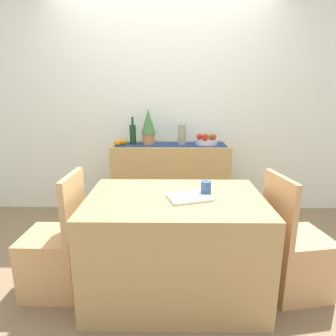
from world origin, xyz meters
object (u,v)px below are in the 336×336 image
Objects in this scene: dining_table at (175,245)px; open_book at (189,197)px; chair_by_corner at (295,259)px; ceramic_vase at (182,135)px; sideboard_console at (171,181)px; potted_plant at (148,126)px; coffee_cup at (206,188)px; chair_near_window at (56,257)px; fruit_bowl at (206,142)px; wine_bottle at (133,134)px.

open_book is at bearing -17.06° from dining_table.
ceramic_vase is at bearing 119.89° from chair_by_corner.
ceramic_vase reaches higher than sideboard_console.
potted_plant reaches higher than coffee_cup.
dining_table is 12.21× the size of coffee_cup.
potted_plant is at bearing 66.52° from chair_near_window.
chair_near_window is at bearing 179.92° from chair_by_corner.
fruit_bowl is at bearing 83.40° from coffee_cup.
coffee_cup is (0.68, -1.32, -0.19)m from wine_bottle.
sideboard_console is 1.61m from chair_near_window.
potted_plant is at bearing 180.00° from ceramic_vase.
dining_table is (0.03, -1.36, -0.06)m from sideboard_console.
fruit_bowl is at bearing 0.00° from wine_bottle.
coffee_cup is (0.13, -1.32, -0.19)m from ceramic_vase.
coffee_cup is at bearing -79.26° from sideboard_console.
coffee_cup is at bearing -84.57° from ceramic_vase.
wine_bottle is at bearing -180.00° from potted_plant.
sideboard_console reaches higher than dining_table.
chair_by_corner is at bearing -0.08° from chair_near_window.
ceramic_vase is at bearing 180.00° from fruit_bowl.
chair_near_window is at bearing -106.94° from wine_bottle.
open_book is (0.13, -1.39, 0.32)m from sideboard_console.
chair_by_corner reaches higher than dining_table.
fruit_bowl reaches higher than chair_near_window.
sideboard_console is 1.37m from dining_table.
ceramic_vase is 2.27× the size of coffee_cup.
open_book is at bearing -68.23° from wine_bottle.
coffee_cup is (0.12, 0.07, 0.04)m from open_book.
chair_by_corner is at bearing -56.32° from sideboard_console.
sideboard_console is at bearing 100.74° from coffee_cup.
wine_bottle is at bearing 180.00° from sideboard_console.
chair_near_window is (-0.97, -1.36, -0.71)m from ceramic_vase.
dining_table is 0.39m from open_book.
ceramic_vase reaches higher than open_book.
potted_plant reaches higher than sideboard_console.
sideboard_console is at bearing 77.69° from open_book.
wine_bottle is at bearing 117.09° from coffee_cup.
wine_bottle is 0.35× the size of chair_near_window.
wine_bottle is (-0.83, 0.00, 0.09)m from fruit_bowl.
chair_near_window is at bearing -113.48° from potted_plant.
potted_plant is at bearing 180.00° from sideboard_console.
open_book is 0.92m from chair_by_corner.
chair_near_window is (-0.97, 0.03, -0.48)m from open_book.
chair_near_window and chair_by_corner have the same top height.
potted_plant is at bearing 130.32° from chair_by_corner.
chair_by_corner is (0.88, -0.00, -0.10)m from dining_table.
potted_plant is 0.33× the size of dining_table.
wine_bottle is 0.25× the size of dining_table.
wine_bottle is 0.20m from potted_plant.
ceramic_vase is at bearing 54.67° from chair_near_window.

